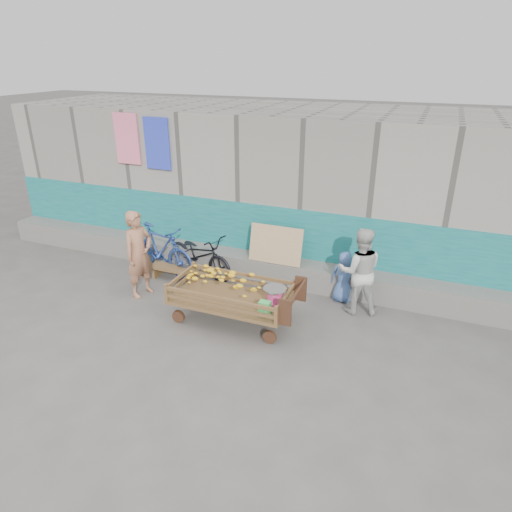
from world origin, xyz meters
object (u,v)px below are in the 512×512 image
at_px(banana_cart, 229,288).
at_px(bicycle_blue, 160,249).
at_px(bench, 174,271).
at_px(vendor_man, 139,254).
at_px(bicycle_dark, 199,254).
at_px(child, 344,277).
at_px(woman, 359,271).

bearing_deg(banana_cart, bicycle_blue, 150.39).
xyz_separation_m(bench, vendor_man, (-0.23, -0.71, 0.61)).
xyz_separation_m(bicycle_dark, bicycle_blue, (-0.75, -0.20, 0.07)).
bearing_deg(child, banana_cart, 37.63).
relative_size(banana_cart, bench, 2.08).
height_order(bicycle_dark, bicycle_blue, bicycle_blue).
bearing_deg(child, bicycle_blue, 0.15).
relative_size(bench, child, 1.07).
distance_m(vendor_man, bicycle_blue, 0.96).
distance_m(bench, bicycle_dark, 0.58).
xyz_separation_m(banana_cart, bicycle_blue, (-2.02, 1.15, -0.10)).
xyz_separation_m(bench, child, (3.18, 0.38, 0.28)).
bearing_deg(bench, bicycle_blue, 155.32).
bearing_deg(woman, bench, -14.14).
bearing_deg(bicycle_blue, bicycle_dark, -63.60).
bearing_deg(bicycle_dark, woman, -77.86).
distance_m(child, bicycle_blue, 3.59).
xyz_separation_m(vendor_man, bicycle_dark, (0.59, 1.09, -0.36)).
relative_size(vendor_man, bicycle_dark, 0.96).
height_order(banana_cart, woman, woman).
distance_m(vendor_man, bicycle_dark, 1.29).
xyz_separation_m(child, bicycle_blue, (-3.58, -0.20, 0.03)).
height_order(bench, woman, woman).
height_order(bench, bicycle_dark, bicycle_dark).
xyz_separation_m(banana_cart, vendor_man, (-1.85, 0.25, 0.19)).
bearing_deg(bicycle_blue, banana_cart, -108.05).
xyz_separation_m(vendor_man, bicycle_blue, (-0.17, 0.89, -0.29)).
relative_size(vendor_man, child, 1.69).
height_order(woman, child, woman).
xyz_separation_m(bench, bicycle_blue, (-0.40, 0.18, 0.31)).
distance_m(child, bicycle_dark, 2.83).
relative_size(bench, bicycle_blue, 0.60).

